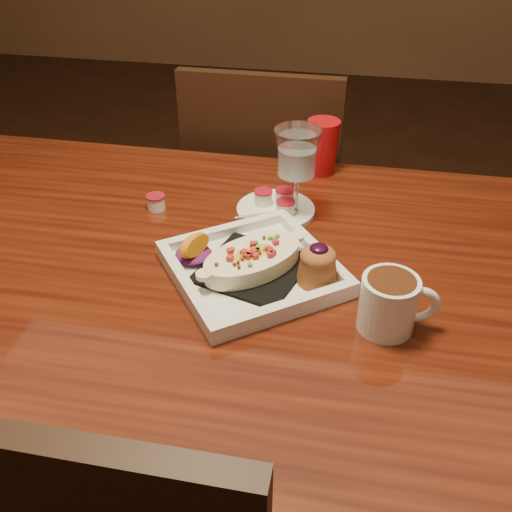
% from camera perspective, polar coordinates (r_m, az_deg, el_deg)
% --- Properties ---
extents(floor, '(7.00, 7.00, 0.00)m').
position_cam_1_polar(floor, '(1.57, -3.50, -23.54)').
color(floor, black).
rests_on(floor, ground).
extents(table, '(1.50, 0.90, 0.75)m').
position_cam_1_polar(table, '(1.07, -4.74, -5.12)').
color(table, '#65210E').
rests_on(table, floor).
extents(chair_far, '(0.42, 0.42, 0.93)m').
position_cam_1_polar(chair_far, '(1.66, 1.09, 4.96)').
color(chair_far, black).
rests_on(chair_far, floor).
extents(plate, '(0.36, 0.36, 0.08)m').
position_cam_1_polar(plate, '(0.96, 0.36, -0.90)').
color(plate, white).
rests_on(plate, table).
extents(coffee_mug, '(0.12, 0.09, 0.09)m').
position_cam_1_polar(coffee_mug, '(0.87, 13.29, -4.48)').
color(coffee_mug, white).
rests_on(coffee_mug, table).
extents(goblet, '(0.09, 0.09, 0.18)m').
position_cam_1_polar(goblet, '(1.09, 4.11, 9.75)').
color(goblet, silver).
rests_on(goblet, table).
extents(saucer, '(0.16, 0.16, 0.11)m').
position_cam_1_polar(saucer, '(1.15, 1.96, 4.87)').
color(saucer, white).
rests_on(saucer, table).
extents(creamer_loose, '(0.04, 0.04, 0.03)m').
position_cam_1_polar(creamer_loose, '(1.18, -9.98, 5.35)').
color(creamer_loose, white).
rests_on(creamer_loose, table).
extents(red_tumbler, '(0.07, 0.07, 0.12)m').
position_cam_1_polar(red_tumbler, '(1.30, 6.64, 10.78)').
color(red_tumbler, '#B60D13').
rests_on(red_tumbler, table).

